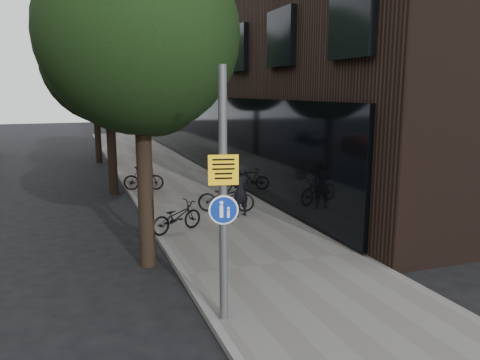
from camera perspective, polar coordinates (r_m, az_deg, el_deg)
name	(u,v)px	position (r m, az deg, el deg)	size (l,w,h in m)	color
ground	(348,338)	(8.46, 13.02, -18.27)	(120.00, 120.00, 0.00)	black
sidewalk	(202,203)	(17.20, -4.68, -2.75)	(4.50, 60.00, 0.12)	#65625E
curb_edge	(140,208)	(16.76, -12.12, -3.30)	(0.15, 60.00, 0.13)	slate
building_right_dark_brick	(275,11)	(31.25, 4.31, 19.81)	(12.00, 40.00, 18.00)	black
street_tree_near	(142,43)	(10.95, -11.86, 15.99)	(4.40, 4.40, 7.50)	black
street_tree_mid	(109,64)	(19.37, -15.68, 13.46)	(5.00, 5.00, 7.80)	black
street_tree_far	(95,73)	(28.34, -17.22, 12.40)	(5.00, 5.00, 7.80)	black
signpost	(223,196)	(7.88, -2.07, -2.00)	(0.50, 0.15, 4.37)	#595B5E
pedestrian	(240,191)	(14.90, 0.03, -1.34)	(0.60, 0.39, 1.65)	black
parked_bike_facade_near	(226,197)	(15.53, -1.71, -2.11)	(0.65, 1.88, 0.99)	black
parked_bike_facade_far	(235,180)	(18.76, -0.56, -0.02)	(0.41, 1.47, 0.88)	black
parked_bike_curb_near	(177,217)	(13.45, -7.72, -4.48)	(0.58, 1.66, 0.87)	black
parked_bike_curb_far	(143,178)	(19.32, -11.68, 0.20)	(0.46, 1.61, 0.97)	black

